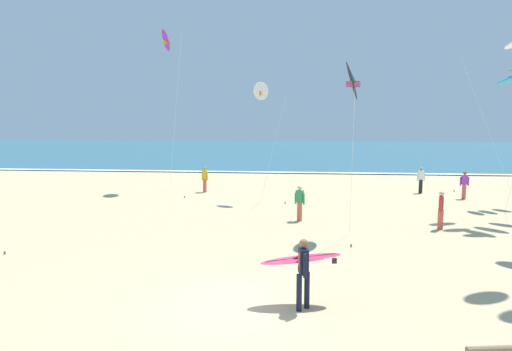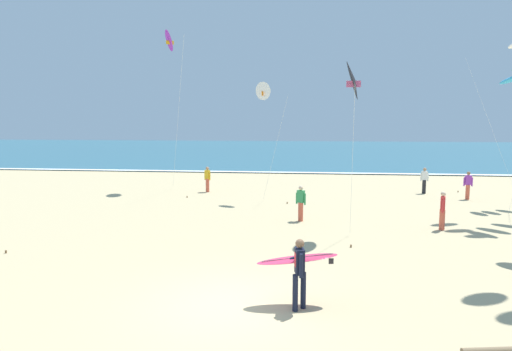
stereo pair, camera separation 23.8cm
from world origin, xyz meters
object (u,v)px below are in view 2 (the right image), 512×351
object	(u,v)px
bystander_yellow_top	(207,179)
kite_delta_charcoal_high	(354,81)
surfer_lead	(298,265)
bystander_red_top	(443,210)
kite_delta_violet_near	(170,41)
bystander_white_top	(424,180)
driftwood_log	(493,351)
bystander_purple_top	(468,185)
kite_delta_ivory_distant	(264,92)
bystander_green_top	(301,203)

from	to	relation	value
bystander_yellow_top	kite_delta_charcoal_high	bearing A→B (deg)	-51.88
surfer_lead	bystander_yellow_top	bearing A→B (deg)	109.44
kite_delta_charcoal_high	bystander_red_top	xyz separation A→B (m)	(3.80, 1.34, -5.11)
bystander_red_top	kite_delta_violet_near	bearing A→B (deg)	145.48
bystander_white_top	driftwood_log	size ratio (longest dim) A/B	1.29
bystander_yellow_top	bystander_white_top	world-z (taller)	same
bystander_purple_top	bystander_yellow_top	bearing A→B (deg)	176.40
bystander_purple_top	driftwood_log	bearing A→B (deg)	-106.59
bystander_white_top	kite_delta_violet_near	bearing A→B (deg)	179.57
kite_delta_charcoal_high	kite_delta_ivory_distant	xyz separation A→B (m)	(-4.11, 7.36, 0.08)
kite_delta_ivory_distant	bystander_purple_top	bearing A→B (deg)	8.69
surfer_lead	bystander_purple_top	world-z (taller)	surfer_lead
kite_delta_ivory_distant	bystander_purple_top	distance (m)	12.66
driftwood_log	kite_delta_ivory_distant	bearing A→B (deg)	110.31
bystander_white_top	bystander_red_top	bearing A→B (deg)	-99.35
kite_delta_violet_near	kite_delta_ivory_distant	distance (m)	8.13
bystander_yellow_top	bystander_white_top	size ratio (longest dim) A/B	1.00
bystander_red_top	bystander_white_top	xyz separation A→B (m)	(1.59, 9.67, 0.00)
bystander_purple_top	kite_delta_ivory_distant	bearing A→B (deg)	-171.31
kite_delta_violet_near	driftwood_log	size ratio (longest dim) A/B	8.22
surfer_lead	kite_delta_violet_near	distance (m)	21.85
bystander_green_top	driftwood_log	size ratio (longest dim) A/B	1.29
kite_delta_violet_near	kite_delta_charcoal_high	size ratio (longest dim) A/B	1.52
kite_delta_ivory_distant	bystander_red_top	size ratio (longest dim) A/B	4.11
bystander_yellow_top	kite_delta_ivory_distant	bearing A→B (deg)	-35.51
bystander_green_top	bystander_red_top	world-z (taller)	same
bystander_yellow_top	bystander_white_top	xyz separation A→B (m)	(13.28, 0.96, 0.00)
kite_delta_charcoal_high	bystander_green_top	xyz separation A→B (m)	(-1.96, 2.36, -5.11)
bystander_yellow_top	bystander_white_top	bearing A→B (deg)	4.13
kite_delta_ivory_distant	bystander_white_top	size ratio (longest dim) A/B	4.11
kite_delta_violet_near	driftwood_log	world-z (taller)	kite_delta_violet_near
surfer_lead	bystander_red_top	size ratio (longest dim) A/B	1.28
kite_delta_charcoal_high	bystander_purple_top	distance (m)	12.74
kite_delta_violet_near	bystander_green_top	size ratio (longest dim) A/B	6.37
kite_delta_charcoal_high	driftwood_log	world-z (taller)	kite_delta_charcoal_high
bystander_red_top	bystander_purple_top	bearing A→B (deg)	65.63
kite_delta_charcoal_high	driftwood_log	size ratio (longest dim) A/B	5.40
surfer_lead	bystander_white_top	distance (m)	19.52
driftwood_log	bystander_yellow_top	bearing A→B (deg)	117.32
kite_delta_violet_near	kite_delta_ivory_distant	world-z (taller)	kite_delta_violet_near
driftwood_log	kite_delta_violet_near	bearing A→B (deg)	121.61
kite_delta_charcoal_high	bystander_white_top	size ratio (longest dim) A/B	4.19
bystander_red_top	driftwood_log	xyz separation A→B (m)	(-1.87, -10.30, -0.74)
kite_delta_charcoal_high	bystander_green_top	bearing A→B (deg)	129.67
surfer_lead	bystander_white_top	world-z (taller)	surfer_lead
surfer_lead	bystander_red_top	world-z (taller)	surfer_lead
bystander_purple_top	bystander_red_top	bearing A→B (deg)	-114.37
bystander_purple_top	bystander_green_top	bearing A→B (deg)	-143.95
kite_delta_charcoal_high	bystander_red_top	size ratio (longest dim) A/B	4.19
driftwood_log	kite_delta_charcoal_high	bearing A→B (deg)	102.16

